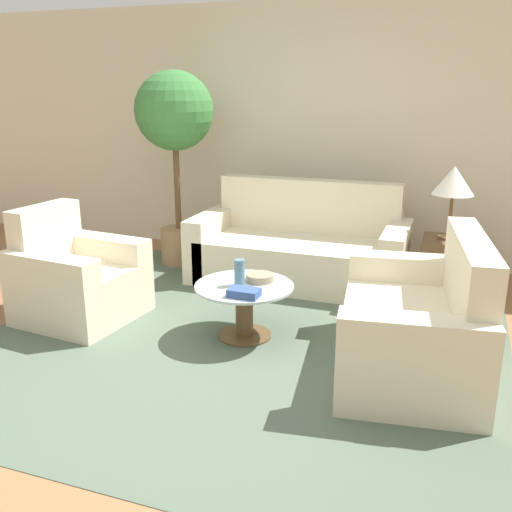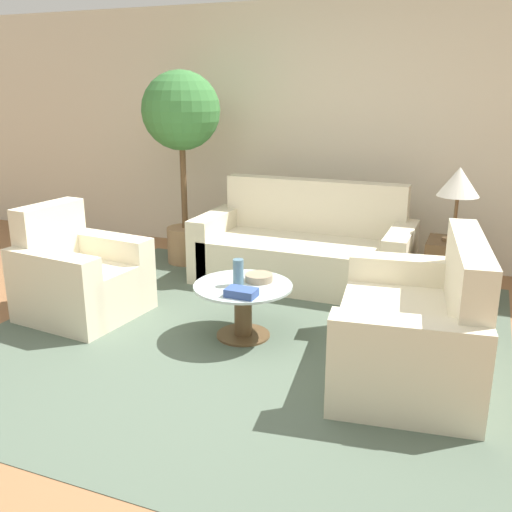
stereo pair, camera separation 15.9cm
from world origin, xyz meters
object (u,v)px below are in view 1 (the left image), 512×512
armchair (75,282)px  loveseat (422,329)px  sofa_main (301,250)px  vase (240,272)px  table_lamp (454,182)px  coffee_table (244,303)px  bowl (260,278)px  book_stack (244,293)px  potted_plant (175,126)px

armchair → loveseat: (2.65, 0.00, -0.00)m
sofa_main → vase: 1.43m
table_lamp → vase: 2.00m
coffee_table → bowl: (0.08, 0.12, 0.17)m
book_stack → table_lamp: bearing=52.4°
potted_plant → loveseat: bearing=-31.7°
potted_plant → book_stack: (1.37, -1.70, -0.96)m
coffee_table → bowl: 0.22m
loveseat → book_stack: (-1.17, -0.13, 0.14)m
coffee_table → potted_plant: 2.26m
sofa_main → table_lamp: size_ratio=3.19×
potted_plant → table_lamp: bearing=-2.8°
coffee_table → potted_plant: (-1.29, 1.48, 1.13)m
table_lamp → potted_plant: bearing=177.2°
coffee_table → vase: 0.24m
table_lamp → sofa_main: bearing=178.1°
loveseat → bowl: bearing=-107.6°
sofa_main → armchair: sofa_main is taller
loveseat → coffee_table: 1.25m
potted_plant → vase: bearing=-49.9°
vase → loveseat: bearing=-3.2°
table_lamp → bowl: bearing=-135.7°
armchair → book_stack: 1.50m
armchair → vase: size_ratio=4.63×
armchair → potted_plant: (0.11, 1.57, 1.11)m
table_lamp → loveseat: bearing=-93.5°
armchair → book_stack: size_ratio=4.22×
sofa_main → loveseat: sofa_main is taller
sofa_main → potted_plant: size_ratio=1.02×
loveseat → potted_plant: bearing=-129.3°
armchair → bowl: 1.50m
armchair → coffee_table: armchair is taller
loveseat → vase: loveseat is taller
armchair → potted_plant: bearing=1.7°
vase → book_stack: vase is taller
table_lamp → potted_plant: size_ratio=0.32×
potted_plant → bowl: 2.15m
table_lamp → vase: size_ratio=3.20×
armchair → coffee_table: size_ratio=1.24×
loveseat → coffee_table: loveseat is taller
loveseat → table_lamp: table_lamp is taller
table_lamp → potted_plant: (-2.62, 0.13, 0.38)m
coffee_table → armchair: bearing=-176.3°
potted_plant → book_stack: bearing=-51.1°
book_stack → vase: bearing=119.8°
sofa_main → coffee_table: bearing=-91.5°
table_lamp → vase: table_lamp is taller
armchair → loveseat: bearing=-84.2°
vase → potted_plant: bearing=130.1°
potted_plant → vase: potted_plant is taller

